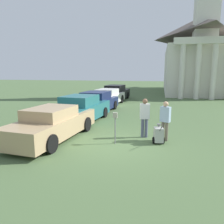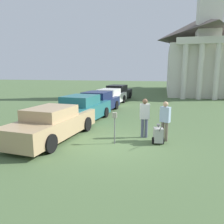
% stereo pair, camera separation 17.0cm
% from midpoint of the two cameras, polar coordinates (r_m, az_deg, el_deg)
% --- Properties ---
extents(ground_plane, '(120.00, 120.00, 0.00)m').
position_cam_midpoint_polar(ground_plane, '(9.14, 1.02, -8.51)').
color(ground_plane, '#4C663D').
extents(parked_car_tan, '(2.31, 5.27, 1.46)m').
position_cam_midpoint_polar(parked_car_tan, '(10.09, -14.62, -2.93)').
color(parked_car_tan, tan).
rests_on(parked_car_tan, ground_plane).
extents(parked_car_teal, '(2.40, 5.14, 1.58)m').
position_cam_midpoint_polar(parked_car_teal, '(13.22, -7.50, 0.65)').
color(parked_car_teal, '#23666B').
rests_on(parked_car_teal, ground_plane).
extents(parked_car_navy, '(2.41, 4.94, 1.51)m').
position_cam_midpoint_polar(parked_car_navy, '(16.28, -3.39, 2.48)').
color(parked_car_navy, '#19234C').
rests_on(parked_car_navy, ground_plane).
extents(parked_car_white, '(2.29, 5.31, 1.44)m').
position_cam_midpoint_polar(parked_car_white, '(19.67, -0.40, 3.87)').
color(parked_car_white, silver).
rests_on(parked_car_white, ground_plane).
extents(parked_car_black, '(2.37, 5.43, 1.57)m').
position_cam_midpoint_polar(parked_car_black, '(23.04, 1.68, 4.95)').
color(parked_car_black, black).
rests_on(parked_car_black, ground_plane).
extents(parking_meter, '(0.18, 0.09, 1.33)m').
position_cam_midpoint_polar(parking_meter, '(9.01, 1.23, -2.65)').
color(parking_meter, slate).
rests_on(parking_meter, ground_plane).
extents(person_worker, '(0.46, 0.31, 1.79)m').
position_cam_midpoint_polar(person_worker, '(9.97, 8.99, -0.91)').
color(person_worker, '#515670').
rests_on(person_worker, ground_plane).
extents(person_supervisor, '(0.47, 0.38, 1.73)m').
position_cam_midpoint_polar(person_supervisor, '(9.66, 14.17, -1.70)').
color(person_supervisor, '#665B4C').
rests_on(person_supervisor, ground_plane).
extents(equipment_cart, '(0.51, 1.00, 1.00)m').
position_cam_midpoint_polar(equipment_cart, '(9.35, 12.48, -5.85)').
color(equipment_cart, '#B2B2AD').
rests_on(equipment_cart, ground_plane).
extents(church, '(8.17, 18.01, 22.17)m').
position_cam_midpoint_polar(church, '(33.81, 21.79, 14.25)').
color(church, silver).
rests_on(church, ground_plane).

